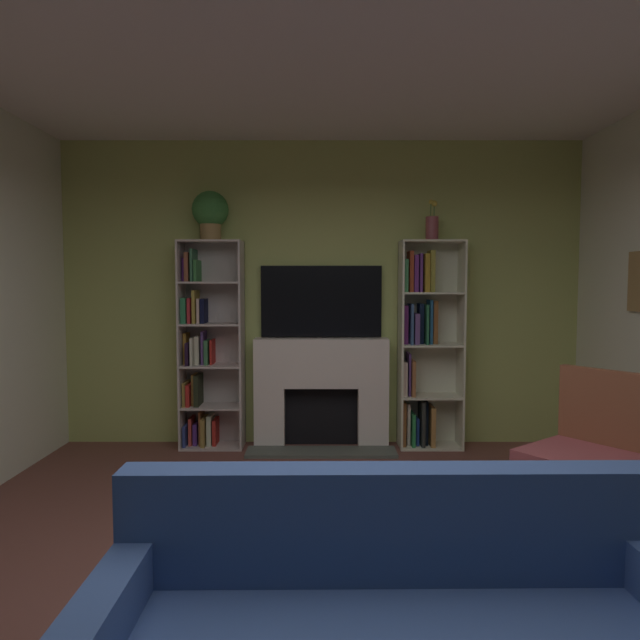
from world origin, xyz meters
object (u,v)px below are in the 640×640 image
object	(u,v)px
bookshelf_right	(422,346)
potted_plant	(208,212)
bookshelf_left	(204,351)
armchair	(591,449)
fireplace	(319,389)
tv	(319,301)
vase_with_flowers	(430,227)

from	to	relation	value
bookshelf_right	potted_plant	size ratio (longest dim) A/B	4.27
bookshelf_left	armchair	bearing A→B (deg)	-34.29
fireplace	bookshelf_left	size ratio (longest dim) A/B	0.70
bookshelf_left	potted_plant	xyz separation A→B (m)	(0.06, -0.03, 1.28)
bookshelf_left	tv	bearing A→B (deg)	4.61
fireplace	potted_plant	size ratio (longest dim) A/B	3.00
bookshelf_left	bookshelf_right	world-z (taller)	same
vase_with_flowers	armchair	distance (m)	2.48
potted_plant	armchair	world-z (taller)	potted_plant
bookshelf_right	potted_plant	xyz separation A→B (m)	(-1.98, -0.03, 1.23)
fireplace	bookshelf_right	world-z (taller)	bookshelf_right
bookshelf_right	potted_plant	distance (m)	2.33
tv	vase_with_flowers	distance (m)	1.24
armchair	bookshelf_left	bearing A→B (deg)	145.71
bookshelf_left	bookshelf_right	size ratio (longest dim) A/B	1.00
tv	bookshelf_right	distance (m)	1.05
fireplace	potted_plant	xyz separation A→B (m)	(-1.02, -0.03, 1.65)
vase_with_flowers	tv	bearing A→B (deg)	173.31
bookshelf_left	potted_plant	distance (m)	1.28
bookshelf_left	armchair	size ratio (longest dim) A/B	1.95
bookshelf_left	vase_with_flowers	xyz separation A→B (m)	(2.10, -0.03, 1.15)
fireplace	potted_plant	bearing A→B (deg)	-178.22
potted_plant	armchair	size ratio (longest dim) A/B	0.46
potted_plant	bookshelf_left	bearing A→B (deg)	152.25
bookshelf_right	vase_with_flowers	distance (m)	1.11
fireplace	tv	distance (m)	0.83
tv	vase_with_flowers	xyz separation A→B (m)	(1.02, -0.12, 0.69)
bookshelf_right	armchair	xyz separation A→B (m)	(0.71, -1.87, -0.43)
tv	potted_plant	distance (m)	1.31
potted_plant	vase_with_flowers	distance (m)	2.04
fireplace	vase_with_flowers	bearing A→B (deg)	-1.76
fireplace	tv	world-z (taller)	tv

